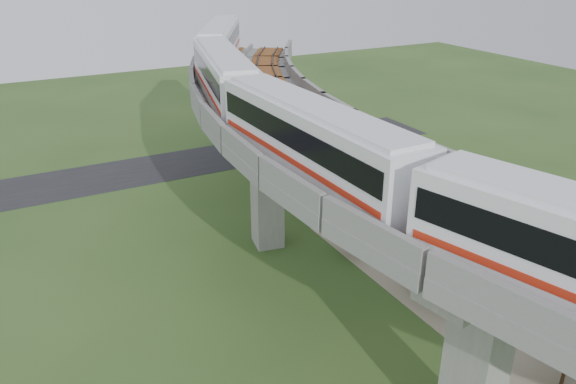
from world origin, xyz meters
name	(u,v)px	position (x,y,z in m)	size (l,w,h in m)	color
ground	(329,320)	(0.00, 0.00, 0.00)	(160.00, 160.00, 0.00)	#2F5020
dirt_lot	(518,277)	(14.00, -2.00, 0.02)	(18.00, 26.00, 0.04)	gray
asphalt_road	(178,164)	(0.00, 30.00, 0.01)	(60.00, 8.00, 0.03)	#232326
viaduct	(391,171)	(3.84, 0.00, 9.05)	(19.58, 73.98, 11.40)	#99968E
metro_train	(296,100)	(0.60, 5.45, 12.31)	(13.24, 61.06, 3.64)	white
fence	(452,270)	(9.75, 0.00, 0.75)	(3.87, 38.73, 1.50)	#2D382D
tree_0	(311,146)	(12.61, 23.99, 1.85)	(2.17, 2.17, 2.78)	#382314
tree_1	(321,164)	(10.67, 18.82, 1.87)	(2.74, 2.74, 3.04)	#382314
tree_2	(331,196)	(7.60, 12.13, 1.91)	(3.19, 3.19, 3.27)	#382314
tree_3	(359,229)	(6.07, 5.87, 2.07)	(2.42, 2.42, 3.10)	#382314
tree_4	(420,258)	(6.94, 0.17, 2.30)	(2.02, 2.02, 3.17)	#382314
tree_5	(446,277)	(7.09, -2.06, 2.07)	(2.00, 2.00, 2.93)	#382314
tree_6	(571,346)	(7.66, -10.35, 2.52)	(2.86, 2.86, 3.73)	#382314
car_dark	(464,258)	(11.81, 0.96, 0.55)	(1.44, 3.54, 1.03)	black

